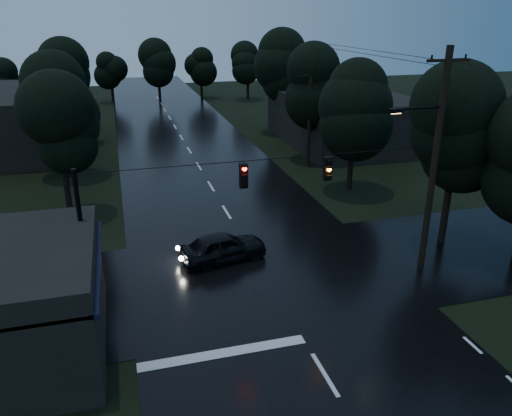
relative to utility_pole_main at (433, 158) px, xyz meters
name	(u,v)px	position (x,y,z in m)	size (l,w,h in m)	color
main_road	(199,166)	(-7.41, 19.00, -5.26)	(12.00, 120.00, 0.02)	black
cross_street	(265,275)	(-7.41, 1.00, -5.26)	(60.00, 9.00, 0.02)	black
building_far_right	(343,119)	(6.59, 23.00, -3.06)	(10.00, 14.00, 4.40)	black
building_far_left	(20,120)	(-21.41, 29.00, -2.76)	(10.00, 16.00, 5.00)	black
utility_pole_main	(433,158)	(0.00, 0.00, 0.00)	(3.50, 0.30, 10.00)	black
utility_pole_far	(309,116)	(0.89, 17.00, -1.38)	(2.00, 0.30, 7.50)	black
anchor_pole_left	(84,245)	(-14.91, 0.00, -2.26)	(0.18, 0.18, 6.00)	black
span_signals	(286,171)	(-6.85, -0.01, -0.01)	(15.00, 0.37, 1.12)	black
tree_corner_near	(458,129)	(2.59, 2.00, 0.74)	(4.48, 4.48, 9.44)	black
tree_left_a	(58,128)	(-16.41, 11.00, -0.02)	(3.92, 3.92, 8.26)	black
tree_left_b	(58,99)	(-17.01, 19.00, 0.36)	(4.20, 4.20, 8.85)	black
tree_left_c	(60,77)	(-17.61, 29.00, 0.74)	(4.48, 4.48, 9.44)	black
tree_right_a	(355,106)	(1.59, 11.00, 0.36)	(4.20, 4.20, 8.85)	black
tree_right_b	(317,84)	(2.19, 19.00, 0.74)	(4.48, 4.48, 9.44)	black
tree_right_c	(283,66)	(2.79, 29.00, 1.11)	(4.76, 4.76, 10.03)	black
car	(223,247)	(-8.89, 3.00, -4.55)	(1.68, 4.19, 1.43)	black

